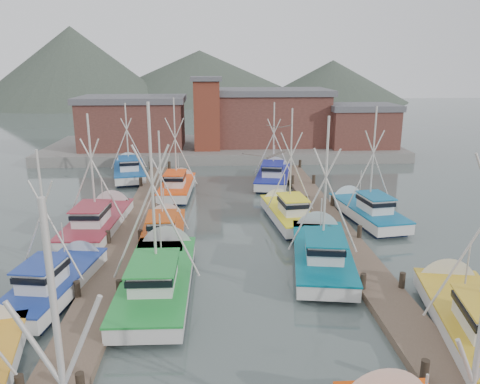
{
  "coord_description": "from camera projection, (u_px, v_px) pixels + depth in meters",
  "views": [
    {
      "loc": [
        -1.39,
        -22.85,
        11.32
      ],
      "look_at": [
        0.48,
        8.5,
        2.6
      ],
      "focal_mm": 35.0,
      "sensor_mm": 36.0,
      "label": 1
    }
  ],
  "objects": [
    {
      "name": "quay",
      "position": [
        223.0,
        148.0,
        60.51
      ],
      "size": [
        44.0,
        16.0,
        1.2
      ],
      "primitive_type": "cube",
      "color": "gray",
      "rests_on": "ground"
    },
    {
      "name": "boat_10",
      "position": [
        100.0,
        220.0,
        32.59
      ],
      "size": [
        3.77,
        9.77,
        9.02
      ],
      "rotation": [
        0.0,
        0.0,
        -0.06
      ],
      "color": "black",
      "rests_on": "ground"
    },
    {
      "name": "shed_center",
      "position": [
        270.0,
        116.0,
        59.76
      ],
      "size": [
        14.84,
        9.54,
        6.9
      ],
      "color": "brown",
      "rests_on": "quay"
    },
    {
      "name": "ground",
      "position": [
        241.0,
        281.0,
        25.08
      ],
      "size": [
        260.0,
        260.0,
        0.0
      ],
      "primitive_type": "plane",
      "color": "#455350",
      "rests_on": "ground"
    },
    {
      "name": "gull_near",
      "position": [
        264.0,
        156.0,
        15.57
      ],
      "size": [
        1.5,
        0.66,
        0.24
      ],
      "rotation": [
        0.0,
        0.0,
        0.57
      ],
      "color": "gray",
      "rests_on": "ground"
    },
    {
      "name": "boat_6",
      "position": [
        59.0,
        280.0,
        23.65
      ],
      "size": [
        3.78,
        8.52,
        8.15
      ],
      "rotation": [
        0.0,
        0.0,
        -0.16
      ],
      "color": "black",
      "rests_on": "ground"
    },
    {
      "name": "dock_right",
      "position": [
        348.0,
        246.0,
        29.32
      ],
      "size": [
        2.3,
        46.0,
        1.5
      ],
      "color": "brown",
      "rests_on": "ground"
    },
    {
      "name": "lookout_tower",
      "position": [
        207.0,
        113.0,
        55.22
      ],
      "size": [
        3.6,
        3.6,
        8.5
      ],
      "color": "maroon",
      "rests_on": "quay"
    },
    {
      "name": "boat_11",
      "position": [
        364.0,
        210.0,
        34.89
      ],
      "size": [
        3.95,
        8.99,
        9.14
      ],
      "rotation": [
        0.0,
        0.0,
        0.15
      ],
      "color": "black",
      "rests_on": "ground"
    },
    {
      "name": "gull_far",
      "position": [
        279.0,
        127.0,
        27.74
      ],
      "size": [
        1.55,
        0.62,
        0.24
      ],
      "rotation": [
        0.0,
        0.0,
        -0.08
      ],
      "color": "gray",
      "rests_on": "ground"
    },
    {
      "name": "distant_hills",
      "position": [
        174.0,
        101.0,
        142.26
      ],
      "size": [
        175.0,
        140.0,
        42.0
      ],
      "color": "#455043",
      "rests_on": "ground"
    },
    {
      "name": "boat_5",
      "position": [
        321.0,
        251.0,
        27.27
      ],
      "size": [
        4.54,
        10.29,
        9.54
      ],
      "rotation": [
        0.0,
        0.0,
        -0.15
      ],
      "color": "black",
      "rests_on": "ground"
    },
    {
      "name": "boat_8",
      "position": [
        164.0,
        232.0,
        30.41
      ],
      "size": [
        3.23,
        8.44,
        8.03
      ],
      "rotation": [
        0.0,
        0.0,
        0.03
      ],
      "color": "black",
      "rests_on": "ground"
    },
    {
      "name": "boat_9",
      "position": [
        287.0,
        212.0,
        34.37
      ],
      "size": [
        3.53,
        8.47,
        8.96
      ],
      "rotation": [
        0.0,
        0.0,
        0.11
      ],
      "color": "black",
      "rests_on": "ground"
    },
    {
      "name": "dock_left",
      "position": [
        122.0,
        251.0,
        28.52
      ],
      "size": [
        2.3,
        46.0,
        1.5
      ],
      "color": "brown",
      "rests_on": "ground"
    },
    {
      "name": "boat_12",
      "position": [
        178.0,
        186.0,
        41.67
      ],
      "size": [
        3.6,
        8.36,
        9.13
      ],
      "rotation": [
        0.0,
        0.0,
        -0.06
      ],
      "color": "black",
      "rests_on": "ground"
    },
    {
      "name": "boat_7",
      "position": [
        470.0,
        317.0,
        20.23
      ],
      "size": [
        4.64,
        9.91,
        10.93
      ],
      "rotation": [
        0.0,
        0.0,
        -0.19
      ],
      "color": "black",
      "rests_on": "ground"
    },
    {
      "name": "shed_left",
      "position": [
        133.0,
        122.0,
        56.96
      ],
      "size": [
        12.72,
        8.48,
        6.2
      ],
      "color": "brown",
      "rests_on": "quay"
    },
    {
      "name": "boat_14",
      "position": [
        129.0,
        170.0,
        47.93
      ],
      "size": [
        4.58,
        9.73,
        8.33
      ],
      "rotation": [
        0.0,
        0.0,
        0.19
      ],
      "color": "black",
      "rests_on": "ground"
    },
    {
      "name": "boat_4",
      "position": [
        159.0,
        276.0,
        24.13
      ],
      "size": [
        4.3,
        10.51,
        10.61
      ],
      "rotation": [
        0.0,
        0.0,
        -0.02
      ],
      "color": "black",
      "rests_on": "ground"
    },
    {
      "name": "shed_right",
      "position": [
        361.0,
        125.0,
        57.73
      ],
      "size": [
        8.48,
        6.36,
        5.2
      ],
      "color": "brown",
      "rests_on": "quay"
    },
    {
      "name": "boat_13",
      "position": [
        273.0,
        176.0,
        45.56
      ],
      "size": [
        4.56,
        9.62,
        8.59
      ],
      "rotation": [
        0.0,
        0.0,
        -0.2
      ],
      "color": "black",
      "rests_on": "ground"
    }
  ]
}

